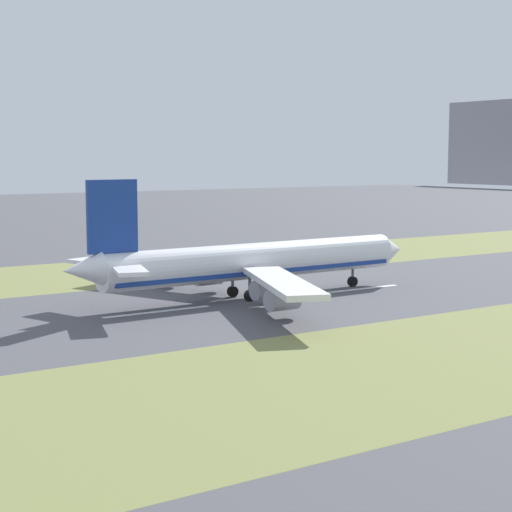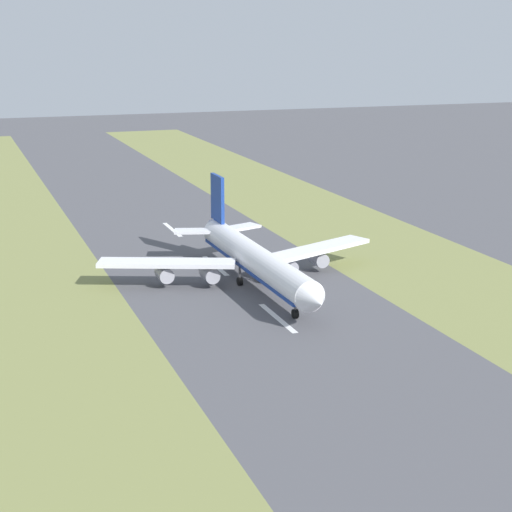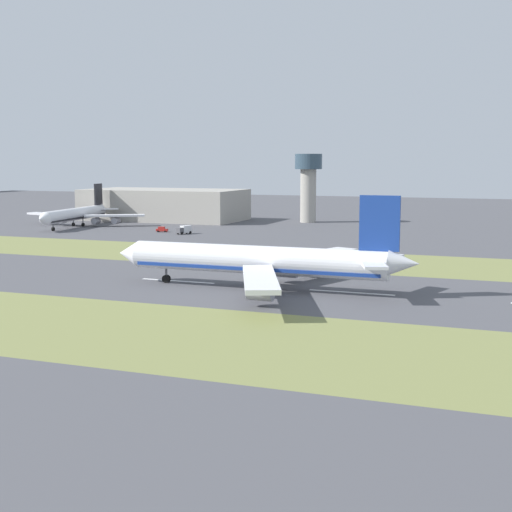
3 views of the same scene
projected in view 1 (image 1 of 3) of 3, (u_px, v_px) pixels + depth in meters
name	position (u px, v px, depth m)	size (l,w,h in m)	color
ground_plane	(251.00, 301.00, 140.04)	(800.00, 800.00, 0.00)	#4C4C51
grass_median_west	(133.00, 270.00, 177.32)	(40.00, 600.00, 0.01)	olive
grass_median_east	(455.00, 354.00, 102.77)	(40.00, 600.00, 0.01)	olive
centreline_dash_mid	(157.00, 312.00, 130.66)	(1.20, 18.00, 0.01)	silver
centreline_dash_far	(358.00, 289.00, 152.57)	(1.20, 18.00, 0.01)	silver
airplane_main_jet	(247.00, 263.00, 142.22)	(64.13, 67.06, 20.20)	white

